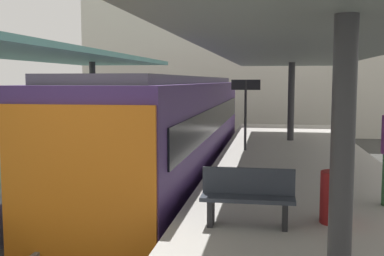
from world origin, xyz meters
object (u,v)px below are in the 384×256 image
platform_sign (246,99)px  passenger_mid_platform (39,137)px  litter_bin (335,197)px  commuter_train (175,125)px  platform_bench (248,195)px

platform_sign → passenger_mid_platform: size_ratio=1.33×
litter_bin → platform_sign: bearing=103.4°
commuter_train → platform_sign: bearing=-5.4°
commuter_train → platform_sign: (2.30, -0.22, 0.90)m
passenger_mid_platform → platform_bench: bearing=-32.1°
commuter_train → litter_bin: bearing=-62.0°
platform_sign → platform_bench: bearing=-86.6°
platform_bench → litter_bin: 1.35m
commuter_train → platform_bench: (2.76, -7.99, -0.26)m
commuter_train → platform_bench: bearing=-70.9°
commuter_train → passenger_mid_platform: 5.35m
platform_bench → litter_bin: size_ratio=1.75×
platform_bench → passenger_mid_platform: bearing=147.9°
platform_sign → passenger_mid_platform: bearing=-134.1°
litter_bin → commuter_train: bearing=118.0°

